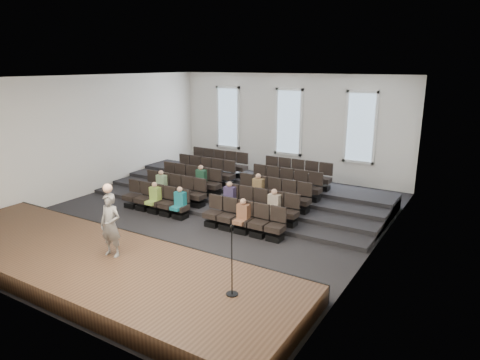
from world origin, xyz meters
name	(u,v)px	position (x,y,z in m)	size (l,w,h in m)	color
ground	(206,217)	(0.00, 0.00, 0.00)	(14.00, 14.00, 0.00)	black
ceiling	(203,77)	(0.00, 0.00, 5.01)	(12.00, 14.00, 0.02)	white
wall_back	(289,126)	(0.00, 7.02, 2.50)	(12.00, 0.04, 5.00)	white
wall_front	(14,204)	(0.00, -7.02, 2.50)	(12.00, 0.04, 5.00)	white
wall_left	(89,136)	(-6.02, 0.00, 2.50)	(0.04, 14.00, 5.00)	white
wall_right	(379,172)	(6.02, 0.00, 2.50)	(0.04, 14.00, 5.00)	white
stage	(94,265)	(0.00, -5.10, 0.25)	(11.80, 3.60, 0.50)	#462F1E
stage_lip	(141,242)	(0.00, -3.33, 0.25)	(11.80, 0.06, 0.52)	black
risers	(249,191)	(0.00, 3.17, 0.20)	(11.80, 4.80, 0.60)	black
seating_rows	(229,189)	(0.00, 1.54, 0.68)	(6.80, 4.70, 1.67)	black
windows	(289,122)	(0.00, 6.95, 2.70)	(8.44, 0.10, 3.24)	white
audience	(211,194)	(0.00, 0.32, 0.81)	(5.45, 2.64, 1.10)	#8EB548
speaker	(111,225)	(0.40, -4.79, 1.36)	(0.62, 0.41, 1.71)	slate
mic_stand	(232,274)	(4.19, -4.84, 0.99)	(0.27, 0.27, 1.64)	black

